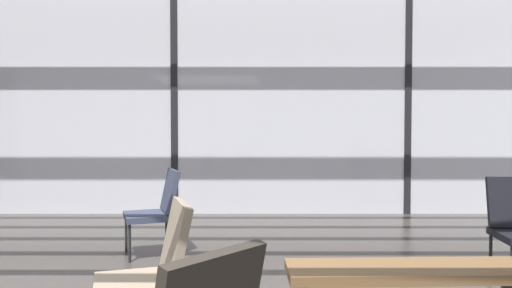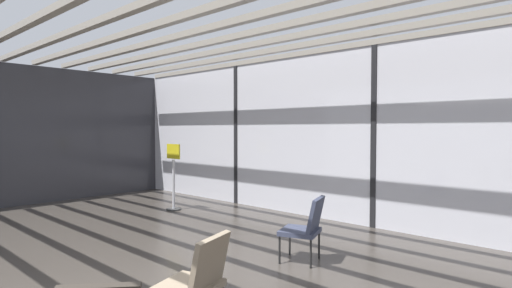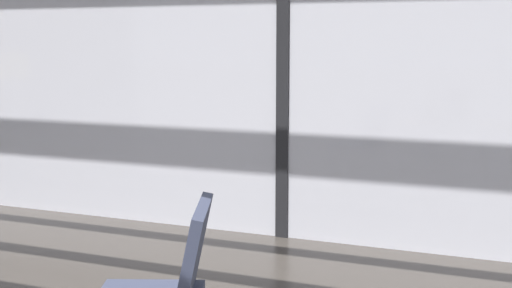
{
  "view_description": "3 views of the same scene",
  "coord_description": "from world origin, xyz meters",
  "px_view_note": "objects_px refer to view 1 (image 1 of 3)",
  "views": [
    {
      "loc": [
        1.22,
        -2.13,
        1.3
      ],
      "look_at": [
        1.24,
        8.11,
        0.95
      ],
      "focal_mm": 34.14,
      "sensor_mm": 36.0,
      "label": 1
    },
    {
      "loc": [
        3.3,
        -1.51,
        1.76
      ],
      "look_at": [
        -1.58,
        3.78,
        1.5
      ],
      "focal_mm": 28.19,
      "sensor_mm": 36.0,
      "label": 2
    },
    {
      "loc": [
        1.53,
        0.44,
        1.58
      ],
      "look_at": [
        -0.71,
        6.45,
        0.53
      ],
      "focal_mm": 44.35,
      "sensor_mm": 36.0,
      "label": 3
    }
  ],
  "objects_px": {
    "parked_airplane": "(207,109)",
    "lounge_chair_5": "(157,207)",
    "lounge_chair_4": "(152,268)",
    "waiting_bench": "(411,284)"
  },
  "relations": [
    {
      "from": "parked_airplane",
      "to": "lounge_chair_5",
      "type": "xyz_separation_m",
      "value": [
        0.34,
        -8.77,
        -1.32
      ]
    },
    {
      "from": "parked_airplane",
      "to": "lounge_chair_4",
      "type": "xyz_separation_m",
      "value": [
        0.76,
        -10.95,
        -1.32
      ]
    },
    {
      "from": "lounge_chair_4",
      "to": "lounge_chair_5",
      "type": "bearing_deg",
      "value": 173.84
    },
    {
      "from": "lounge_chair_4",
      "to": "lounge_chair_5",
      "type": "xyz_separation_m",
      "value": [
        -0.41,
        2.17,
        0.0
      ]
    },
    {
      "from": "lounge_chair_4",
      "to": "lounge_chair_5",
      "type": "height_order",
      "value": "same"
    },
    {
      "from": "lounge_chair_4",
      "to": "parked_airplane",
      "type": "bearing_deg",
      "value": 167.0
    },
    {
      "from": "lounge_chair_5",
      "to": "parked_airplane",
      "type": "bearing_deg",
      "value": 162.81
    },
    {
      "from": "lounge_chair_5",
      "to": "waiting_bench",
      "type": "xyz_separation_m",
      "value": [
        1.94,
        -2.05,
        -0.13
      ]
    },
    {
      "from": "lounge_chair_4",
      "to": "waiting_bench",
      "type": "xyz_separation_m",
      "value": [
        1.53,
        0.12,
        -0.13
      ]
    },
    {
      "from": "parked_airplane",
      "to": "waiting_bench",
      "type": "bearing_deg",
      "value": -78.07
    }
  ]
}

